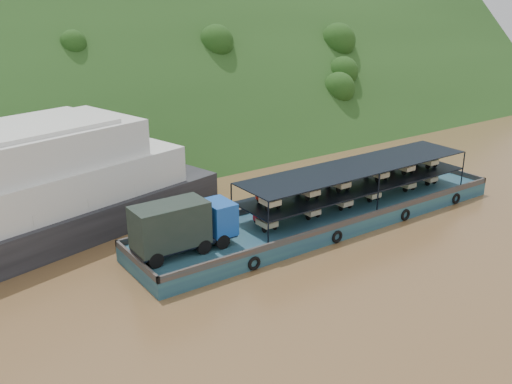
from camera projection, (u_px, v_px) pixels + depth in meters
ground at (297, 234)px, 46.86m from camera, size 160.00×160.00×0.00m
hillside at (124, 142)px, 74.56m from camera, size 140.00×39.60×39.60m
cargo_barge at (311, 214)px, 47.57m from camera, size 35.00×7.18×5.04m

